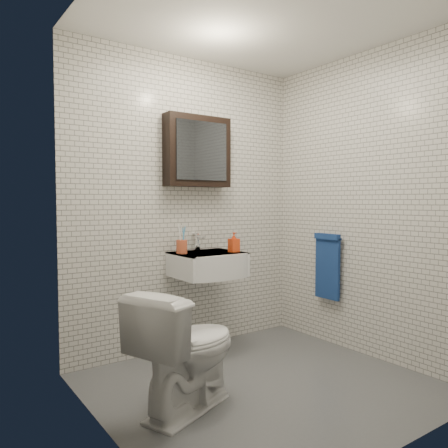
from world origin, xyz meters
The scene contains 9 objects.
ground centered at (0.00, 0.00, 0.01)m, with size 2.20×2.00×0.01m, color #52555A.
room_shell centered at (0.00, 0.00, 1.47)m, with size 2.22×2.02×2.51m.
washbasin centered at (0.05, 0.73, 0.76)m, with size 0.55×0.50×0.20m.
faucet centered at (0.05, 0.93, 0.92)m, with size 0.06×0.20×0.15m.
mirror_cabinet centered at (0.05, 0.93, 1.70)m, with size 0.60×0.15×0.60m.
towel_rail centered at (1.04, 0.35, 0.72)m, with size 0.09×0.30×0.58m.
toothbrush_cup centered at (-0.16, 0.83, 0.91)m, with size 0.10×0.10×0.24m.
soap_bottle centered at (0.24, 0.66, 0.93)m, with size 0.08×0.08×0.17m, color orange.
toilet centered at (-0.60, 0.01, 0.38)m, with size 0.42×0.74×0.76m, color white.
Camera 1 is at (-1.92, -2.27, 1.28)m, focal length 35.00 mm.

